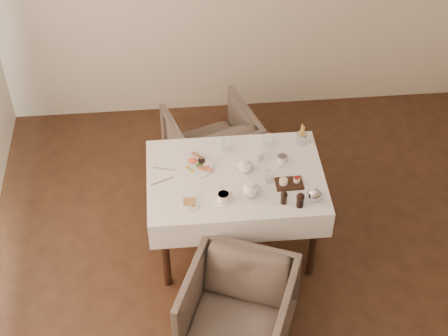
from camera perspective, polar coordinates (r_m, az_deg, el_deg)
table at (r=5.03m, az=0.95°, el=-1.60°), size 1.28×0.88×0.75m
armchair_near at (r=4.72m, az=1.16°, el=-11.74°), size 0.91×0.92×0.65m
armchair_far at (r=5.86m, az=-1.00°, el=2.06°), size 0.87×0.88×0.64m
breakfast_plate at (r=5.02m, az=-2.46°, el=0.27°), size 0.28×0.28×0.04m
side_plate at (r=4.74m, az=-3.08°, el=-3.01°), size 0.17×0.16×0.02m
teapot_centre at (r=4.94m, az=1.78°, el=0.24°), size 0.17×0.14×0.12m
teapot_front at (r=4.76m, az=2.24°, el=-1.72°), size 0.17×0.13×0.13m
creamer at (r=5.06m, az=2.92°, el=1.10°), size 0.06×0.06×0.07m
teacup_near at (r=4.75m, az=-0.05°, el=-2.46°), size 0.13×0.13×0.07m
teacup_far at (r=5.05m, az=4.87°, el=0.74°), size 0.12×0.12×0.06m
glass_left at (r=5.12m, az=0.16°, el=1.99°), size 0.08×0.08×0.09m
glass_mid at (r=4.88m, az=3.80°, el=-0.71°), size 0.08×0.08×0.09m
glass_right at (r=5.17m, az=3.66°, el=2.32°), size 0.08×0.08×0.10m
condiment_board at (r=4.89m, az=5.42°, el=-1.22°), size 0.20×0.13×0.05m
pepper_mill_left at (r=4.74m, az=5.01°, el=-2.45°), size 0.06×0.06×0.10m
pepper_mill_right at (r=4.72m, az=6.35°, el=-2.65°), size 0.06×0.06×0.12m
silver_pot at (r=4.77m, az=7.49°, el=-2.13°), size 0.13×0.12×0.13m
fries_cup at (r=5.19m, az=6.47°, el=2.68°), size 0.08×0.08×0.16m
cutlery_fork at (r=5.01m, az=-4.80°, el=-0.10°), size 0.19×0.06×0.00m
cutlery_knife at (r=4.92m, az=-5.17°, el=-1.11°), size 0.17×0.08×0.00m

